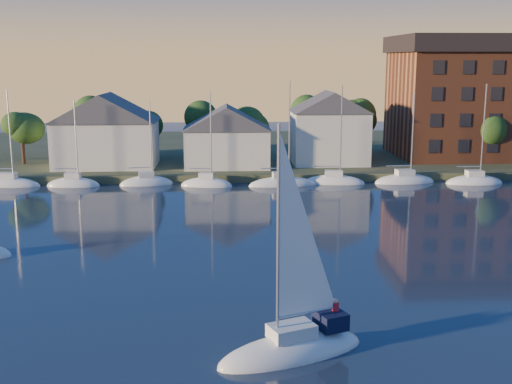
{
  "coord_description": "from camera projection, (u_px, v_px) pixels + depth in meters",
  "views": [
    {
      "loc": [
        -6.38,
        -27.74,
        14.91
      ],
      "look_at": [
        -3.89,
        22.0,
        4.65
      ],
      "focal_mm": 45.0,
      "sensor_mm": 36.0,
      "label": 1
    }
  ],
  "objects": [
    {
      "name": "moored_fleet",
      "position": [
        211.0,
        184.0,
        77.98
      ],
      "size": [
        71.5,
        2.4,
        12.05
      ],
      "color": "silver",
      "rests_on": "ground"
    },
    {
      "name": "ground",
      "position": [
        361.0,
        380.0,
        30.45
      ],
      "size": [
        260.0,
        260.0,
        0.0
      ],
      "primitive_type": "plane",
      "color": "black",
      "rests_on": "ground"
    },
    {
      "name": "condo_block",
      "position": [
        500.0,
        96.0,
        93.67
      ],
      "size": [
        31.0,
        17.0,
        17.4
      ],
      "color": "brown",
      "rests_on": "shoreline_land"
    },
    {
      "name": "clubhouse_west",
      "position": [
        106.0,
        129.0,
        84.92
      ],
      "size": [
        13.65,
        9.45,
        9.64
      ],
      "color": "beige",
      "rests_on": "shoreline_land"
    },
    {
      "name": "clubhouse_east",
      "position": [
        329.0,
        127.0,
        87.35
      ],
      "size": [
        10.5,
        8.4,
        9.8
      ],
      "color": "beige",
      "rests_on": "shoreline_land"
    },
    {
      "name": "hero_sailboat",
      "position": [
        294.0,
        344.0,
        33.03
      ],
      "size": [
        8.66,
        5.62,
        13.07
      ],
      "rotation": [
        0.0,
        0.0,
        3.53
      ],
      "color": "silver",
      "rests_on": "ground"
    },
    {
      "name": "wooden_dock",
      "position": [
        275.0,
        180.0,
        81.32
      ],
      "size": [
        120.0,
        3.0,
        1.0
      ],
      "primitive_type": "cube",
      "color": "brown",
      "rests_on": "ground"
    },
    {
      "name": "clubhouse_centre",
      "position": [
        227.0,
        135.0,
        84.88
      ],
      "size": [
        11.55,
        8.4,
        8.08
      ],
      "color": "beige",
      "rests_on": "shoreline_land"
    },
    {
      "name": "tree_line",
      "position": [
        283.0,
        116.0,
        90.73
      ],
      "size": [
        93.4,
        5.4,
        8.9
      ],
      "color": "#3D271B",
      "rests_on": "shoreline_land"
    },
    {
      "name": "shoreline_land",
      "position": [
        264.0,
        154.0,
        103.82
      ],
      "size": [
        160.0,
        50.0,
        2.0
      ],
      "primitive_type": "cube",
      "color": "#353F24",
      "rests_on": "ground"
    }
  ]
}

